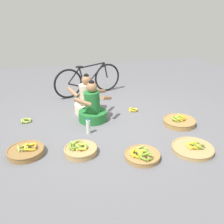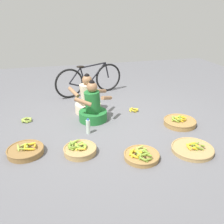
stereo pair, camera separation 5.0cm
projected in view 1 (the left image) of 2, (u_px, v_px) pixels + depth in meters
name	position (u px, v px, depth m)	size (l,w,h in m)	color
ground_plane	(109.00, 126.00, 4.40)	(10.00, 10.00, 0.00)	slate
vendor_woman_front	(93.00, 108.00, 4.50)	(0.73, 0.52, 0.78)	#237233
vendor_woman_behind	(87.00, 100.00, 4.86)	(0.75, 0.52, 0.79)	beige
bicycle_leaning	(88.00, 80.00, 5.80)	(1.65, 0.50, 0.73)	black
banana_basket_front_left	(179.00, 121.00, 4.42)	(0.57, 0.57, 0.17)	#A87F47
banana_basket_mid_left	(26.00, 151.00, 3.53)	(0.53, 0.53, 0.16)	olive
banana_basket_near_vendor	(193.00, 148.00, 3.63)	(0.61, 0.61, 0.14)	tan
banana_basket_front_center	(142.00, 155.00, 3.44)	(0.50, 0.50, 0.15)	#A87F47
banana_basket_back_center	(80.00, 150.00, 3.56)	(0.48, 0.48, 0.17)	tan
loose_bananas_near_bicycle	(133.00, 110.00, 4.99)	(0.22, 0.22, 0.09)	yellow
loose_bananas_back_right	(26.00, 120.00, 4.52)	(0.22, 0.23, 0.10)	#9EB747
water_bottle	(88.00, 127.00, 4.08)	(0.07, 0.07, 0.27)	silver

